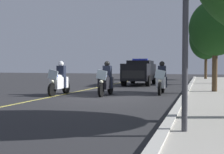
% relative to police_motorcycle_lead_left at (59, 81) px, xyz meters
% --- Properties ---
extents(ground_plane, '(80.00, 80.00, 0.00)m').
position_rel_police_motorcycle_lead_left_xyz_m(ground_plane, '(0.07, 2.47, -0.70)').
color(ground_plane, '#28282B').
extents(curb_strip, '(48.00, 0.24, 0.15)m').
position_rel_police_motorcycle_lead_left_xyz_m(curb_strip, '(0.07, 6.08, -0.62)').
color(curb_strip, '#B7B5AD').
rests_on(curb_strip, ground).
extents(lane_stripe_center, '(48.00, 0.12, 0.01)m').
position_rel_police_motorcycle_lead_left_xyz_m(lane_stripe_center, '(0.07, 0.06, -0.70)').
color(lane_stripe_center, '#E0D14C').
rests_on(lane_stripe_center, ground).
extents(police_motorcycle_lead_left, '(2.14, 0.57, 1.72)m').
position_rel_police_motorcycle_lead_left_xyz_m(police_motorcycle_lead_left, '(0.00, 0.00, 0.00)').
color(police_motorcycle_lead_left, black).
rests_on(police_motorcycle_lead_left, ground).
extents(police_motorcycle_lead_right, '(2.14, 0.57, 1.72)m').
position_rel_police_motorcycle_lead_left_xyz_m(police_motorcycle_lead_right, '(-0.52, 2.31, 0.00)').
color(police_motorcycle_lead_right, black).
rests_on(police_motorcycle_lead_right, ground).
extents(police_motorcycle_trailing, '(2.14, 0.57, 1.72)m').
position_rel_police_motorcycle_lead_left_xyz_m(police_motorcycle_trailing, '(-2.06, 4.85, 0.00)').
color(police_motorcycle_trailing, black).
rests_on(police_motorcycle_trailing, ground).
extents(police_suv, '(4.95, 2.17, 2.05)m').
position_rel_police_motorcycle_lead_left_xyz_m(police_suv, '(-8.72, 2.25, 0.37)').
color(police_suv, black).
rests_on(police_suv, ground).
extents(tree_mid_block, '(2.76, 2.76, 4.91)m').
position_rel_police_motorcycle_lead_left_xyz_m(tree_mid_block, '(-3.37, 7.50, 2.79)').
color(tree_mid_block, '#4C3823').
rests_on(tree_mid_block, sidewalk_strip).
extents(tree_far_back, '(2.62, 2.62, 5.00)m').
position_rel_police_motorcycle_lead_left_xyz_m(tree_far_back, '(-10.83, 7.82, 2.99)').
color(tree_far_back, '#42301E').
rests_on(tree_far_back, sidewalk_strip).
extents(tree_behind_suv, '(3.54, 3.54, 6.63)m').
position_rel_police_motorcycle_lead_left_xyz_m(tree_behind_suv, '(-18.83, 7.30, 3.76)').
color(tree_behind_suv, '#4C3823').
rests_on(tree_behind_suv, sidewalk_strip).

